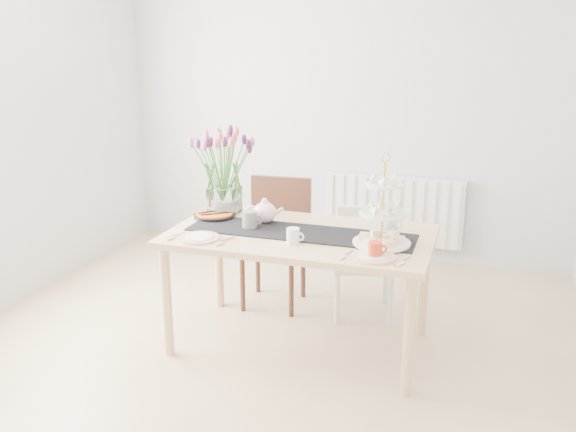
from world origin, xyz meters
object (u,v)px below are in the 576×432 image
(chair_brown, at_px, (277,231))
(tulip_vase, at_px, (223,160))
(plate_right, at_px, (373,257))
(plate_left, at_px, (199,238))
(teapot, at_px, (265,212))
(mug_white, at_px, (293,236))
(chair_white, at_px, (363,253))
(dining_table, at_px, (300,245))
(mug_grey, at_px, (250,220))
(radiator, at_px, (393,210))
(cream_jug, at_px, (389,225))
(cake_stand, at_px, (382,222))
(mug_orange, at_px, (375,250))
(tart_tin, at_px, (215,215))

(chair_brown, bearing_deg, tulip_vase, -127.07)
(tulip_vase, relative_size, plate_right, 2.77)
(chair_brown, xyz_separation_m, plate_left, (-0.17, -0.92, 0.22))
(teapot, xyz_separation_m, mug_white, (0.29, -0.32, -0.03))
(chair_white, bearing_deg, tulip_vase, -170.62)
(dining_table, relative_size, mug_grey, 14.44)
(radiator, xyz_separation_m, cream_jug, (0.20, -1.59, 0.35))
(chair_white, relative_size, cream_jug, 8.08)
(chair_brown, distance_m, teapot, 0.59)
(chair_brown, relative_size, cream_jug, 9.93)
(chair_brown, height_order, teapot, chair_brown)
(dining_table, relative_size, tulip_vase, 2.37)
(chair_white, bearing_deg, plate_left, -144.78)
(cream_jug, distance_m, mug_grey, 0.87)
(tulip_vase, relative_size, cake_stand, 1.38)
(plate_left, bearing_deg, tulip_vase, 98.13)
(mug_grey, bearing_deg, tulip_vase, 117.90)
(mug_white, height_order, mug_orange, mug_white)
(chair_white, bearing_deg, mug_orange, -89.69)
(tart_tin, bearing_deg, dining_table, -12.81)
(radiator, bearing_deg, mug_white, -98.42)
(chair_white, relative_size, mug_grey, 6.76)
(mug_white, xyz_separation_m, plate_right, (0.49, -0.10, -0.04))
(chair_brown, bearing_deg, plate_right, -49.79)
(cake_stand, bearing_deg, cream_jug, 89.69)
(chair_brown, bearing_deg, chair_white, -1.60)
(radiator, height_order, chair_white, radiator)
(radiator, xyz_separation_m, dining_table, (-0.31, -1.78, 0.22))
(radiator, xyz_separation_m, mug_white, (-0.29, -1.98, 0.35))
(dining_table, xyz_separation_m, chair_white, (0.27, 0.65, -0.24))
(tart_tin, distance_m, plate_left, 0.45)
(radiator, bearing_deg, dining_table, -99.89)
(teapot, distance_m, mug_grey, 0.14)
(mug_orange, bearing_deg, tart_tin, 129.00)
(radiator, xyz_separation_m, chair_white, (-0.04, -1.13, -0.02))
(chair_brown, bearing_deg, mug_grey, -89.57)
(mug_white, bearing_deg, teapot, 137.57)
(dining_table, xyz_separation_m, plate_left, (-0.54, -0.29, 0.08))
(mug_grey, height_order, plate_left, mug_grey)
(plate_right, bearing_deg, teapot, 151.92)
(cake_stand, xyz_separation_m, teapot, (-0.79, 0.20, -0.07))
(tart_tin, relative_size, plate_right, 1.13)
(mug_orange, bearing_deg, chair_brown, 103.64)
(dining_table, height_order, tulip_vase, tulip_vase)
(plate_right, bearing_deg, mug_white, 168.67)
(radiator, relative_size, mug_orange, 13.35)
(teapot, relative_size, mug_white, 2.63)
(dining_table, bearing_deg, tulip_vase, 157.08)
(dining_table, xyz_separation_m, plate_right, (0.51, -0.29, 0.08))
(cream_jug, distance_m, mug_white, 0.63)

